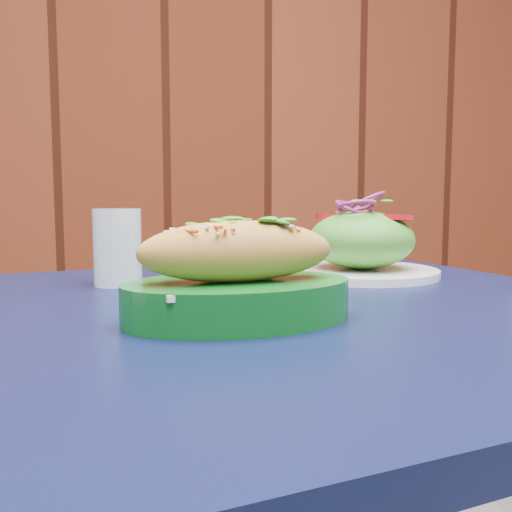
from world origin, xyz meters
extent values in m
cube|color=white|center=(0.00, 2.98, 1.40)|extent=(5.00, 0.05, 2.80)
cube|color=#551F10|center=(0.00, 2.97, 1.40)|extent=(4.90, 0.04, 2.80)
cube|color=black|center=(0.44, 1.42, 0.73)|extent=(0.94, 0.94, 0.03)
cylinder|color=black|center=(0.70, 1.81, 0.36)|extent=(0.04, 0.04, 0.72)
cube|color=white|center=(0.34, 1.32, 0.79)|extent=(0.19, 0.14, 0.01)
ellipsoid|color=gold|center=(0.34, 1.32, 0.82)|extent=(0.21, 0.10, 0.06)
cylinder|color=white|center=(0.59, 1.60, 0.76)|extent=(0.24, 0.24, 0.01)
ellipsoid|color=#4C992D|center=(0.59, 1.60, 0.81)|extent=(0.17, 0.17, 0.09)
cylinder|color=red|center=(0.64, 1.57, 0.85)|extent=(0.05, 0.05, 0.01)
cylinder|color=red|center=(0.55, 1.63, 0.85)|extent=(0.05, 0.05, 0.01)
cylinder|color=red|center=(0.59, 1.65, 0.85)|extent=(0.05, 0.05, 0.01)
torus|color=#891D65|center=(0.59, 1.60, 0.86)|extent=(0.06, 0.06, 0.01)
torus|color=#891D65|center=(0.59, 1.60, 0.86)|extent=(0.06, 0.06, 0.01)
torus|color=#891D65|center=(0.59, 1.60, 0.87)|extent=(0.06, 0.06, 0.01)
torus|color=#891D65|center=(0.59, 1.60, 0.87)|extent=(0.06, 0.06, 0.01)
torus|color=#891D65|center=(0.59, 1.60, 0.87)|extent=(0.06, 0.06, 0.01)
cylinder|color=silver|center=(0.22, 1.59, 0.80)|extent=(0.07, 0.07, 0.11)
camera|label=1|loc=(0.23, 0.77, 0.88)|focal=40.00mm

